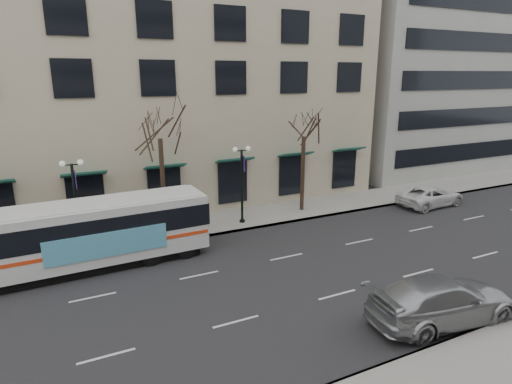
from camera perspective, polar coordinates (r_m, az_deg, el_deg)
ground at (r=19.89m, az=-5.40°, el=-13.65°), size 160.00×160.00×0.00m
sidewalk_far at (r=29.22m, az=-2.49°, el=-3.67°), size 80.00×4.00×0.15m
building_hotel at (r=37.62m, az=-21.01°, el=18.09°), size 40.00×20.00×24.00m
tree_far_mid at (r=25.98m, az=-12.78°, el=9.03°), size 3.60×3.60×8.55m
tree_far_right at (r=29.94m, az=6.44°, el=9.19°), size 3.60×3.60×8.06m
lamp_post_left at (r=25.46m, az=-22.88°, el=-1.06°), size 1.22×0.45×5.21m
lamp_post_right at (r=27.70m, az=-1.88°, el=1.45°), size 1.22×0.45×5.21m
city_bus at (r=23.30m, az=-22.09°, el=-5.19°), size 12.81×3.18×3.45m
silver_car at (r=19.17m, az=23.56°, el=-13.06°), size 6.55×3.20×1.84m
white_pickup at (r=34.88m, az=22.24°, el=-0.49°), size 5.53×2.79×1.50m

